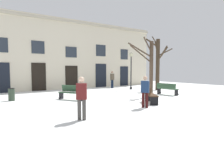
{
  "coord_description": "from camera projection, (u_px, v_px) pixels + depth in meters",
  "views": [
    {
      "loc": [
        -8.23,
        -10.04,
        1.91
      ],
      "look_at": [
        0.0,
        1.64,
        0.85
      ],
      "focal_mm": 32.39,
      "sensor_mm": 36.0,
      "label": 1
    }
  ],
  "objects": [
    {
      "name": "building_facade",
      "position": [
        72.0,
        54.0,
        19.63
      ],
      "size": [
        19.74,
        0.6,
        6.66
      ],
      "color": "beige",
      "rests_on": "ground"
    },
    {
      "name": "person_near_bench",
      "position": [
        145.0,
        90.0,
        9.92
      ],
      "size": [
        0.39,
        0.44,
        1.57
      ],
      "rotation": [
        0.0,
        0.0,
        5.28
      ],
      "color": "#350F0F",
      "rests_on": "ground"
    },
    {
      "name": "tree_left_of_center",
      "position": [
        150.0,
        65.0,
        14.0
      ],
      "size": [
        2.47,
        1.29,
        4.12
      ],
      "color": "#423326",
      "rests_on": "ground"
    },
    {
      "name": "bench_facing_shops",
      "position": [
        150.0,
        95.0,
        11.33
      ],
      "size": [
        1.28,
        1.58,
        0.95
      ],
      "rotation": [
        0.0,
        0.0,
        0.98
      ],
      "color": "#3D2819",
      "rests_on": "ground"
    },
    {
      "name": "ground_plane",
      "position": [
        127.0,
        99.0,
        13.05
      ],
      "size": [
        31.59,
        31.59,
        0.0
      ],
      "primitive_type": "plane",
      "color": "white"
    },
    {
      "name": "person_by_shop_door",
      "position": [
        82.0,
        96.0,
        7.51
      ],
      "size": [
        0.44,
        0.39,
        1.63
      ],
      "rotation": [
        0.0,
        0.0,
        5.7
      ],
      "color": "#403D3A",
      "rests_on": "ground"
    },
    {
      "name": "bench_near_lamp",
      "position": [
        72.0,
        92.0,
        12.57
      ],
      "size": [
        1.28,
        1.75,
        0.9
      ],
      "rotation": [
        0.0,
        0.0,
        5.24
      ],
      "color": "#2D4C33",
      "rests_on": "ground"
    },
    {
      "name": "tree_center",
      "position": [
        158.0,
        62.0,
        18.34
      ],
      "size": [
        2.19,
        2.44,
        5.07
      ],
      "color": "#382B1E",
      "rests_on": "ground"
    },
    {
      "name": "person_crossing_plaza",
      "position": [
        112.0,
        79.0,
        20.2
      ],
      "size": [
        0.43,
        0.32,
        1.71
      ],
      "rotation": [
        0.0,
        0.0,
        0.28
      ],
      "color": "black",
      "rests_on": "ground"
    },
    {
      "name": "litter_bin",
      "position": [
        12.0,
        94.0,
        12.15
      ],
      "size": [
        0.39,
        0.39,
        0.76
      ],
      "color": "#2D3D2D",
      "rests_on": "ground"
    },
    {
      "name": "bench_back_to_back_right",
      "position": [
        167.0,
        89.0,
        14.97
      ],
      "size": [
        0.67,
        1.67,
        0.86
      ],
      "rotation": [
        0.0,
        0.0,
        1.69
      ],
      "color": "#2D4C33",
      "rests_on": "ground"
    },
    {
      "name": "streetlamp",
      "position": [
        131.0,
        67.0,
        18.93
      ],
      "size": [
        0.3,
        0.3,
        3.49
      ],
      "color": "black",
      "rests_on": "ground"
    }
  ]
}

